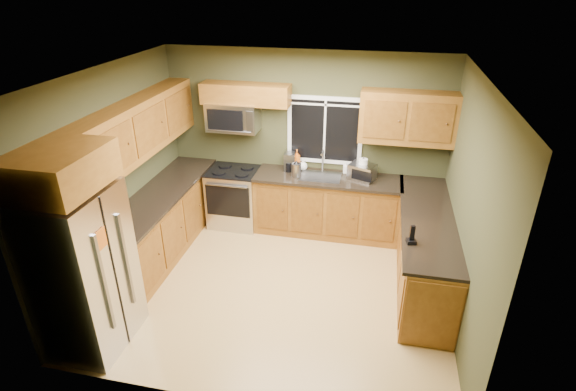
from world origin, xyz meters
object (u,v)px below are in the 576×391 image
at_px(coffee_maker, 290,162).
at_px(paper_towel_roll, 363,169).
at_px(soap_bottle_b, 346,167).
at_px(cordless_phone, 412,238).
at_px(refrigerator, 84,271).
at_px(soap_bottle_a, 297,159).
at_px(toaster_oven, 362,172).
at_px(range, 235,197).
at_px(microwave, 233,117).
at_px(soap_bottle_c, 303,164).
at_px(kettle, 296,169).

height_order(coffee_maker, paper_towel_roll, paper_towel_roll).
relative_size(soap_bottle_b, cordless_phone, 0.78).
height_order(refrigerator, soap_bottle_a, refrigerator).
bearing_deg(toaster_oven, range, -178.57).
bearing_deg(microwave, range, -89.98).
distance_m(coffee_maker, paper_towel_roll, 1.11).
distance_m(coffee_maker, soap_bottle_c, 0.21).
height_order(microwave, soap_bottle_a, microwave).
xyz_separation_m(microwave, soap_bottle_c, (1.05, 0.08, -0.70)).
bearing_deg(paper_towel_roll, kettle, -171.28).
bearing_deg(refrigerator, paper_towel_roll, 47.19).
relative_size(microwave, paper_towel_roll, 2.28).
relative_size(toaster_oven, paper_towel_roll, 1.30).
relative_size(range, soap_bottle_a, 3.07).
bearing_deg(soap_bottle_a, soap_bottle_b, 0.00).
distance_m(microwave, cordless_phone, 3.20).
bearing_deg(soap_bottle_a, kettle, -80.36).
distance_m(range, paper_towel_roll, 2.05).
distance_m(coffee_maker, cordless_phone, 2.47).
bearing_deg(range, cordless_phone, -31.36).
height_order(coffee_maker, kettle, coffee_maker).
distance_m(soap_bottle_a, soap_bottle_c, 0.12).
xyz_separation_m(coffee_maker, kettle, (0.15, -0.23, -0.01)).
xyz_separation_m(kettle, cordless_phone, (1.60, -1.52, -0.05)).
height_order(refrigerator, coffee_maker, refrigerator).
bearing_deg(range, coffee_maker, 10.82).
bearing_deg(microwave, cordless_phone, -33.49).
distance_m(kettle, paper_towel_roll, 0.96).
distance_m(paper_towel_roll, cordless_phone, 1.79).
bearing_deg(soap_bottle_c, microwave, -175.88).
height_order(range, coffee_maker, coffee_maker).
bearing_deg(coffee_maker, kettle, -56.58).
bearing_deg(coffee_maker, toaster_oven, -5.91).
distance_m(coffee_maker, soap_bottle_b, 0.85).
bearing_deg(microwave, refrigerator, -103.34).
distance_m(range, kettle, 1.16).
bearing_deg(refrigerator, soap_bottle_a, 61.35).
height_order(kettle, cordless_phone, kettle).
bearing_deg(range, paper_towel_roll, 2.41).
height_order(microwave, toaster_oven, microwave).
relative_size(refrigerator, coffee_maker, 6.63).
distance_m(refrigerator, toaster_oven, 3.86).
relative_size(paper_towel_roll, soap_bottle_b, 1.93).
bearing_deg(soap_bottle_a, coffee_maker, -145.67).
relative_size(refrigerator, microwave, 2.37).
xyz_separation_m(toaster_oven, kettle, (-0.95, -0.11, 0.00)).
height_order(toaster_oven, coffee_maker, coffee_maker).
distance_m(coffee_maker, kettle, 0.27).
bearing_deg(soap_bottle_b, paper_towel_roll, -30.27).
bearing_deg(paper_towel_roll, microwave, 178.42).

